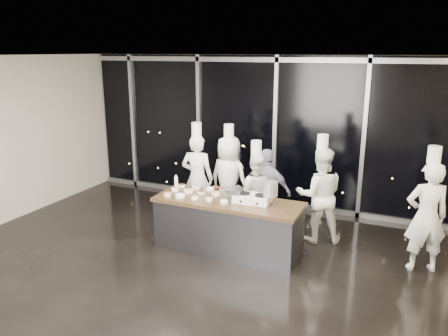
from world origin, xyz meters
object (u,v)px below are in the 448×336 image
object	(u,v)px
stock_pot	(270,189)
chef_center	(255,192)
chef_right	(320,195)
chef_far_left	(197,177)
frying_pan	(234,190)
guest	(267,191)
demo_counter	(228,225)
stove	(252,198)
chef_left	(229,179)
chef_side	(426,216)

from	to	relation	value
stock_pot	chef_center	bearing A→B (deg)	122.49
chef_right	chef_far_left	bearing A→B (deg)	-19.35
frying_pan	guest	world-z (taller)	guest
demo_counter	frying_pan	bearing A→B (deg)	44.97
stock_pot	chef_far_left	world-z (taller)	chef_far_left
demo_counter	stock_pot	distance (m)	0.99
demo_counter	guest	world-z (taller)	guest
frying_pan	guest	xyz separation A→B (m)	(0.24, 0.99, -0.28)
guest	chef_right	size ratio (longest dim) A/B	0.82
stove	guest	distance (m)	0.99
chef_center	stove	bearing A→B (deg)	95.38
chef_far_left	guest	size ratio (longest dim) A/B	1.25
demo_counter	chef_far_left	xyz separation A→B (m)	(-1.10, 1.03, 0.43)
stock_pot	chef_left	size ratio (longest dim) A/B	0.12
stove	chef_center	xyz separation A→B (m)	(-0.28, 0.91, -0.20)
chef_left	chef_right	distance (m)	1.84
stove	chef_side	distance (m)	2.64
chef_left	chef_right	size ratio (longest dim) A/B	1.01
chef_left	guest	world-z (taller)	chef_left
stove	chef_right	world-z (taller)	chef_right
demo_counter	chef_far_left	world-z (taller)	chef_far_left
guest	chef_right	world-z (taller)	chef_right
stove	guest	world-z (taller)	guest
stock_pot	chef_side	bearing A→B (deg)	12.44
chef_side	frying_pan	bearing A→B (deg)	-10.20
demo_counter	chef_far_left	distance (m)	1.57
guest	chef_right	xyz separation A→B (m)	(0.98, -0.02, 0.07)
chef_side	demo_counter	bearing A→B (deg)	-9.09
chef_center	chef_far_left	bearing A→B (deg)	-12.99
stove	stock_pot	bearing A→B (deg)	1.26
guest	chef_side	bearing A→B (deg)	173.71
stove	chef_center	distance (m)	0.97
chef_far_left	chef_right	bearing A→B (deg)	171.39
chef_far_left	stove	bearing A→B (deg)	138.84
frying_pan	chef_right	world-z (taller)	chef_right
frying_pan	chef_far_left	xyz separation A→B (m)	(-1.17, 0.96, -0.18)
chef_far_left	chef_side	distance (m)	4.11
chef_center	demo_counter	bearing A→B (deg)	71.64
demo_counter	chef_center	bearing A→B (deg)	83.06
chef_right	stock_pot	bearing A→B (deg)	37.67
stove	chef_left	distance (m)	1.50
stock_pot	chef_far_left	bearing A→B (deg)	152.62
stove	chef_far_left	bearing A→B (deg)	145.22
chef_far_left	chef_side	world-z (taller)	chef_far_left
demo_counter	stock_pot	xyz separation A→B (m)	(0.69, 0.11, 0.70)
stock_pot	chef_center	world-z (taller)	chef_center
frying_pan	chef_side	world-z (taller)	chef_side
chef_right	demo_counter	bearing A→B (deg)	19.29
stock_pot	chef_center	distance (m)	1.13
stock_pot	chef_far_left	size ratio (longest dim) A/B	0.12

